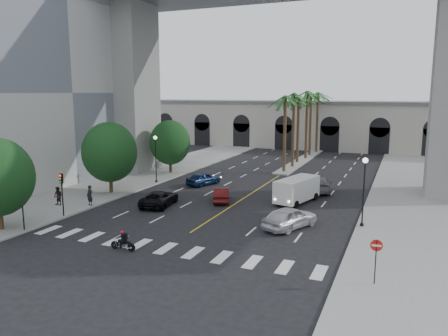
# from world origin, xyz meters

# --- Properties ---
(ground) EXTENTS (140.00, 140.00, 0.00)m
(ground) POSITION_xyz_m (0.00, 0.00, 0.00)
(ground) COLOR black
(ground) RESTS_ON ground
(sidewalk_left) EXTENTS (8.00, 100.00, 0.15)m
(sidewalk_left) POSITION_xyz_m (-15.00, 15.00, 0.07)
(sidewalk_left) COLOR gray
(sidewalk_left) RESTS_ON ground
(sidewalk_right) EXTENTS (8.00, 100.00, 0.15)m
(sidewalk_right) POSITION_xyz_m (15.00, 15.00, 0.07)
(sidewalk_right) COLOR gray
(sidewalk_right) RESTS_ON ground
(median) EXTENTS (2.00, 24.00, 0.20)m
(median) POSITION_xyz_m (0.00, 38.00, 0.10)
(median) COLOR gray
(median) RESTS_ON ground
(building_left) EXTENTS (16.50, 32.50, 20.60)m
(building_left) POSITION_xyz_m (-27.00, 12.00, 10.31)
(building_left) COLOR #BBBCB7
(building_left) RESTS_ON ground
(pier_building) EXTENTS (71.00, 10.50, 8.50)m
(pier_building) POSITION_xyz_m (0.00, 55.00, 4.27)
(pier_building) COLOR #BCB9A8
(pier_building) RESTS_ON ground
(bridge) EXTENTS (75.00, 13.00, 26.00)m
(bridge) POSITION_xyz_m (3.42, 22.00, 18.51)
(bridge) COLOR gray
(bridge) RESTS_ON ground
(palm_a) EXTENTS (3.20, 3.20, 10.30)m
(palm_a) POSITION_xyz_m (0.00, 28.00, 9.10)
(palm_a) COLOR #47331E
(palm_a) RESTS_ON ground
(palm_b) EXTENTS (3.20, 3.20, 10.60)m
(palm_b) POSITION_xyz_m (0.10, 32.00, 9.37)
(palm_b) COLOR #47331E
(palm_b) RESTS_ON ground
(palm_c) EXTENTS (3.20, 3.20, 10.10)m
(palm_c) POSITION_xyz_m (-0.20, 36.00, 8.91)
(palm_c) COLOR #47331E
(palm_c) RESTS_ON ground
(palm_d) EXTENTS (3.20, 3.20, 10.90)m
(palm_d) POSITION_xyz_m (0.15, 40.00, 9.65)
(palm_d) COLOR #47331E
(palm_d) RESTS_ON ground
(palm_e) EXTENTS (3.20, 3.20, 10.40)m
(palm_e) POSITION_xyz_m (-0.10, 44.00, 9.19)
(palm_e) COLOR #47331E
(palm_e) RESTS_ON ground
(palm_f) EXTENTS (3.20, 3.20, 10.70)m
(palm_f) POSITION_xyz_m (0.20, 48.00, 9.46)
(palm_f) COLOR #47331E
(palm_f) RESTS_ON ground
(street_tree_mid) EXTENTS (5.44, 5.44, 7.21)m
(street_tree_mid) POSITION_xyz_m (-13.00, 10.00, 4.21)
(street_tree_mid) COLOR #382616
(street_tree_mid) RESTS_ON ground
(street_tree_far) EXTENTS (5.04, 5.04, 6.68)m
(street_tree_far) POSITION_xyz_m (-13.00, 22.00, 3.90)
(street_tree_far) COLOR #382616
(street_tree_far) RESTS_ON ground
(lamp_post_left_far) EXTENTS (0.40, 0.40, 5.35)m
(lamp_post_left_far) POSITION_xyz_m (-11.40, 16.00, 3.22)
(lamp_post_left_far) COLOR black
(lamp_post_left_far) RESTS_ON ground
(lamp_post_right) EXTENTS (0.40, 0.40, 5.35)m
(lamp_post_right) POSITION_xyz_m (11.40, 8.00, 3.22)
(lamp_post_right) COLOR black
(lamp_post_right) RESTS_ON ground
(traffic_signal_near) EXTENTS (0.25, 0.18, 3.65)m
(traffic_signal_near) POSITION_xyz_m (-11.30, -2.50, 2.51)
(traffic_signal_near) COLOR black
(traffic_signal_near) RESTS_ON ground
(traffic_signal_far) EXTENTS (0.25, 0.18, 3.65)m
(traffic_signal_far) POSITION_xyz_m (-11.30, 1.50, 2.51)
(traffic_signal_far) COLOR black
(traffic_signal_far) RESTS_ON ground
(motorcycle_rider) EXTENTS (1.83, 0.49, 1.32)m
(motorcycle_rider) POSITION_xyz_m (-2.32, -2.85, 0.60)
(motorcycle_rider) COLOR black
(motorcycle_rider) RESTS_ON ground
(car_a) EXTENTS (3.75, 5.26, 1.66)m
(car_a) POSITION_xyz_m (6.42, 5.84, 0.83)
(car_a) COLOR silver
(car_a) RESTS_ON ground
(car_b) EXTENTS (2.85, 4.28, 1.33)m
(car_b) POSITION_xyz_m (-1.50, 11.32, 0.67)
(car_b) COLOR #450D0D
(car_b) RESTS_ON ground
(car_c) EXTENTS (3.00, 5.20, 1.36)m
(car_c) POSITION_xyz_m (-6.04, 7.77, 0.68)
(car_c) COLOR black
(car_c) RESTS_ON ground
(car_d) EXTENTS (3.81, 5.88, 1.58)m
(car_d) POSITION_xyz_m (5.96, 19.10, 0.79)
(car_d) COLOR slate
(car_d) RESTS_ON ground
(car_e) EXTENTS (2.97, 4.51, 1.43)m
(car_e) POSITION_xyz_m (-6.19, 17.29, 0.71)
(car_e) COLOR #0F2146
(car_e) RESTS_ON ground
(cargo_van) EXTENTS (3.31, 5.71, 2.29)m
(cargo_van) POSITION_xyz_m (5.06, 13.59, 1.28)
(cargo_van) COLOR silver
(cargo_van) RESTS_ON ground
(pedestrian_a) EXTENTS (0.74, 0.56, 1.81)m
(pedestrian_a) POSITION_xyz_m (-11.50, 5.00, 1.05)
(pedestrian_a) COLOR black
(pedestrian_a) RESTS_ON sidewalk_left
(pedestrian_b) EXTENTS (0.84, 0.67, 1.67)m
(pedestrian_b) POSITION_xyz_m (-14.10, 3.91, 0.99)
(pedestrian_b) COLOR black
(pedestrian_b) RESTS_ON sidewalk_left
(do_not_enter_sign) EXTENTS (0.63, 0.09, 2.58)m
(do_not_enter_sign) POSITION_xyz_m (13.00, -2.20, 1.87)
(do_not_enter_sign) COLOR black
(do_not_enter_sign) RESTS_ON ground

